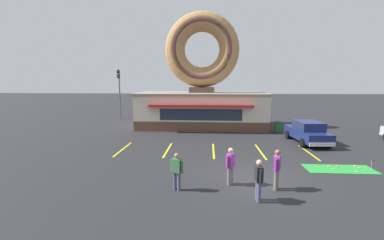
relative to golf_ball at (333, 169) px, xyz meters
name	(u,v)px	position (x,y,z in m)	size (l,w,h in m)	color
ground_plane	(255,181)	(-4.23, -1.78, -0.05)	(160.00, 160.00, 0.00)	#232326
donut_shop_building	(202,89)	(-7.04, 12.16, 3.69)	(12.30, 6.75, 10.96)	brown
putting_mat	(340,169)	(0.37, 0.07, -0.04)	(3.38, 1.37, 0.03)	green
mini_donut_near_left	(355,166)	(1.37, 0.55, 0.00)	(0.13, 0.13, 0.04)	#E5C666
mini_donut_near_right	(359,168)	(1.45, 0.26, 0.00)	(0.13, 0.13, 0.04)	#D17F47
mini_donut_mid_left	(337,166)	(0.42, 0.41, 0.00)	(0.13, 0.13, 0.04)	#A5724C
mini_donut_mid_centre	(333,165)	(0.29, 0.62, 0.00)	(0.13, 0.13, 0.04)	brown
mini_donut_mid_right	(357,172)	(0.97, -0.37, 0.00)	(0.13, 0.13, 0.04)	#D17F47
mini_donut_far_left	(328,167)	(-0.08, 0.31, 0.00)	(0.13, 0.13, 0.04)	#D17F47
golf_ball	(333,169)	(0.00, 0.00, 0.00)	(0.04, 0.04, 0.04)	white
putting_flag_pin	(372,163)	(1.85, -0.08, 0.39)	(0.13, 0.01, 0.55)	silver
car_navy	(308,131)	(0.83, 5.78, 0.82)	(2.21, 4.67, 1.60)	navy
pedestrian_blue_sweater_man	(177,170)	(-7.63, -2.97, 0.82)	(0.56, 0.37, 1.58)	#474C66
pedestrian_hooded_kid	(277,168)	(-3.52, -2.63, 0.90)	(0.38, 0.55, 1.70)	slate
pedestrian_leather_jacket_man	(230,164)	(-5.39, -2.23, 0.86)	(0.42, 0.50, 1.64)	slate
pedestrian_clipboard_woman	(259,179)	(-4.47, -3.74, 0.84)	(0.28, 0.59, 1.61)	#474C66
trash_bin	(278,127)	(-0.28, 9.54, 0.45)	(0.57, 0.57, 0.97)	#1E662D
traffic_light_pole	(119,87)	(-16.84, 16.66, 3.66)	(0.28, 0.47, 5.80)	#595B60
parking_stripe_far_left	(123,149)	(-12.01, 3.22, -0.05)	(0.12, 3.60, 0.01)	yellow
parking_stripe_left	(168,150)	(-9.01, 3.22, -0.05)	(0.12, 3.60, 0.01)	yellow
parking_stripe_mid_left	(213,151)	(-6.01, 3.22, -0.05)	(0.12, 3.60, 0.01)	yellow
parking_stripe_centre	(260,151)	(-3.01, 3.22, -0.05)	(0.12, 3.60, 0.01)	yellow
parking_stripe_mid_right	(308,152)	(-0.01, 3.22, -0.05)	(0.12, 3.60, 0.01)	yellow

